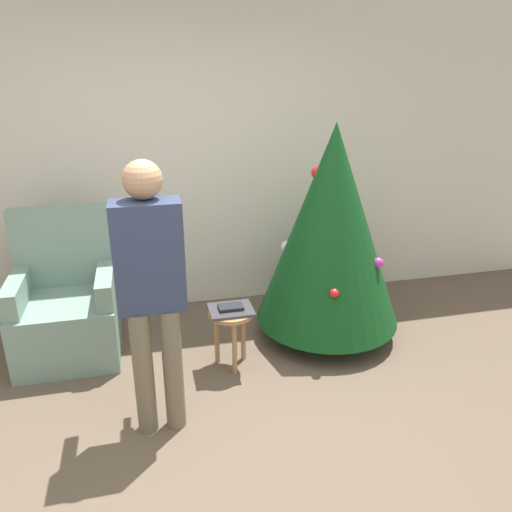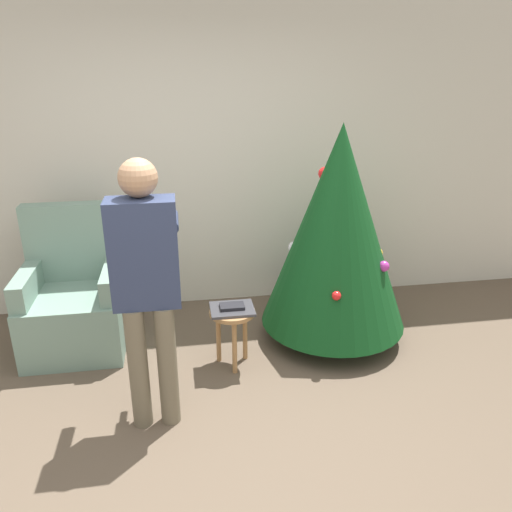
% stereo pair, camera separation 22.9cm
% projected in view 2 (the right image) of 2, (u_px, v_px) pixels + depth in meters
% --- Properties ---
extents(ground_plane, '(14.00, 14.00, 0.00)m').
position_uv_depth(ground_plane, '(213.00, 474.00, 2.77)').
color(ground_plane, brown).
extents(wall_back, '(8.00, 0.06, 2.70)m').
position_uv_depth(wall_back, '(187.00, 160.00, 4.34)').
color(wall_back, beige).
rests_on(wall_back, ground_plane).
extents(christmas_tree, '(1.16, 1.16, 1.74)m').
position_uv_depth(christmas_tree, '(337.00, 228.00, 3.85)').
color(christmas_tree, brown).
rests_on(christmas_tree, ground_plane).
extents(armchair, '(0.74, 0.74, 1.11)m').
position_uv_depth(armchair, '(75.00, 302.00, 3.94)').
color(armchair, gray).
rests_on(armchair, ground_plane).
extents(person_standing, '(0.41, 0.57, 1.66)m').
position_uv_depth(person_standing, '(146.00, 276.00, 2.88)').
color(person_standing, '#6B604C').
rests_on(person_standing, ground_plane).
extents(side_stool, '(0.33, 0.33, 0.45)m').
position_uv_depth(side_stool, '(232.00, 321.00, 3.66)').
color(side_stool, '#A37547').
rests_on(side_stool, ground_plane).
extents(laptop, '(0.32, 0.26, 0.02)m').
position_uv_depth(laptop, '(232.00, 309.00, 3.63)').
color(laptop, '#38383D').
rests_on(laptop, side_stool).
extents(book, '(0.18, 0.11, 0.02)m').
position_uv_depth(book, '(232.00, 306.00, 3.62)').
color(book, black).
rests_on(book, laptop).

